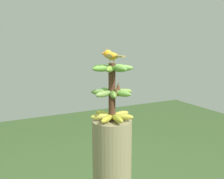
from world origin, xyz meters
name	(u,v)px	position (x,y,z in m)	size (l,w,h in m)	color
banana_bunch	(112,92)	(0.00, 0.00, 1.26)	(0.27, 0.27, 0.36)	#4C2D1E
perched_bird	(111,55)	(-0.02, -0.01, 1.48)	(0.06, 0.20, 0.08)	#C68933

